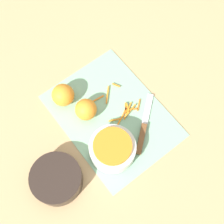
# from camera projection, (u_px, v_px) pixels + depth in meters

# --- Properties ---
(ground_plane) EXTENTS (4.00, 4.00, 0.00)m
(ground_plane) POSITION_uv_depth(u_px,v_px,m) (112.00, 116.00, 1.16)
(ground_plane) COLOR tan
(cutting_board) EXTENTS (0.47, 0.35, 0.01)m
(cutting_board) POSITION_uv_depth(u_px,v_px,m) (112.00, 115.00, 1.16)
(cutting_board) COLOR #84B793
(cutting_board) RESTS_ON ground_plane
(bowl_speckled) EXTENTS (0.16, 0.16, 0.08)m
(bowl_speckled) POSITION_uv_depth(u_px,v_px,m) (113.00, 149.00, 1.07)
(bowl_speckled) COLOR silver
(bowl_speckled) RESTS_ON cutting_board
(bowl_dark) EXTENTS (0.17, 0.17, 0.07)m
(bowl_dark) POSITION_uv_depth(u_px,v_px,m) (57.00, 179.00, 1.04)
(bowl_dark) COLOR black
(bowl_dark) RESTS_ON ground_plane
(knife) EXTENTS (0.17, 0.20, 0.02)m
(knife) POSITION_uv_depth(u_px,v_px,m) (143.00, 133.00, 1.12)
(knife) COLOR brown
(knife) RESTS_ON cutting_board
(orange_left) EXTENTS (0.08, 0.08, 0.08)m
(orange_left) POSITION_uv_depth(u_px,v_px,m) (63.00, 95.00, 1.14)
(orange_left) COLOR orange
(orange_left) RESTS_ON cutting_board
(orange_right) EXTENTS (0.08, 0.08, 0.08)m
(orange_right) POSITION_uv_depth(u_px,v_px,m) (86.00, 109.00, 1.12)
(orange_right) COLOR orange
(orange_right) RESTS_ON cutting_board
(peel_pile) EXTENTS (0.15, 0.15, 0.01)m
(peel_pile) POSITION_uv_depth(u_px,v_px,m) (122.00, 107.00, 1.16)
(peel_pile) COLOR orange
(peel_pile) RESTS_ON cutting_board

